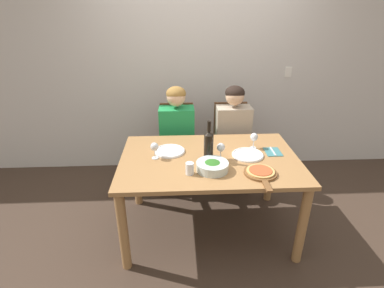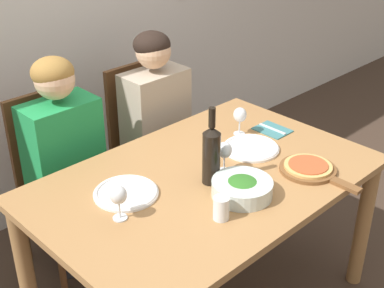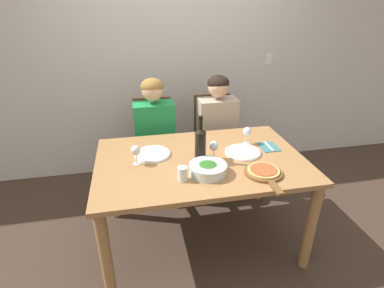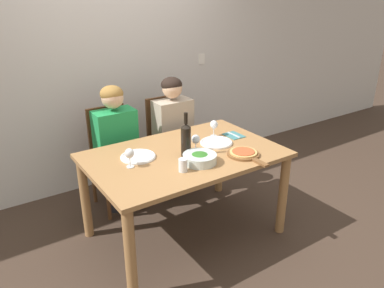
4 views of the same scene
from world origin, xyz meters
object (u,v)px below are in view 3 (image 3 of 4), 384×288
(wine_glass_left, at_px, (136,151))
(wine_glass_centre, at_px, (214,147))
(chair_right, at_px, (214,139))
(wine_glass_right, at_px, (247,132))
(person_woman, at_px, (155,129))
(fork_on_napkin, at_px, (269,147))
(chair_left, at_px, (155,145))
(pizza_on_board, at_px, (264,172))
(dinner_plate_left, at_px, (153,154))
(dinner_plate_right, at_px, (243,152))
(wine_bottle, at_px, (200,144))
(broccoli_bowl, at_px, (208,169))
(person_man, at_px, (217,124))
(water_tumbler, at_px, (183,174))

(wine_glass_left, distance_m, wine_glass_centre, 0.57)
(chair_right, relative_size, wine_glass_right, 6.52)
(wine_glass_right, relative_size, wine_glass_centre, 1.00)
(person_woman, bearing_deg, fork_on_napkin, -36.65)
(chair_left, relative_size, wine_glass_left, 6.52)
(wine_glass_left, bearing_deg, wine_glass_right, 10.21)
(person_woman, distance_m, pizza_on_board, 1.23)
(dinner_plate_left, bearing_deg, dinner_plate_right, -9.03)
(wine_bottle, bearing_deg, wine_glass_right, 26.71)
(chair_right, distance_m, pizza_on_board, 1.19)
(broccoli_bowl, xyz_separation_m, dinner_plate_left, (-0.35, 0.35, -0.03))
(chair_left, height_order, person_man, person_man)
(person_man, height_order, water_tumbler, person_man)
(chair_left, height_order, wine_bottle, wine_bottle)
(wine_glass_centre, bearing_deg, wine_bottle, -168.99)
(person_woman, xyz_separation_m, wine_glass_centre, (0.38, -0.76, 0.14))
(person_man, distance_m, wine_glass_left, 1.10)
(chair_right, bearing_deg, broccoli_bowl, -107.69)
(dinner_plate_right, bearing_deg, wine_glass_centre, -168.68)
(dinner_plate_right, bearing_deg, wine_bottle, -168.77)
(person_man, height_order, broccoli_bowl, person_man)
(dinner_plate_left, xyz_separation_m, wine_glass_left, (-0.12, -0.12, 0.10))
(chair_right, distance_m, wine_glass_right, 0.77)
(person_woman, distance_m, dinner_plate_left, 0.60)
(water_tumbler, bearing_deg, dinner_plate_left, 112.40)
(person_man, relative_size, dinner_plate_right, 4.37)
(pizza_on_board, xyz_separation_m, wine_glass_left, (-0.85, 0.32, 0.09))
(dinner_plate_right, bearing_deg, wine_glass_right, 60.91)
(wine_glass_right, bearing_deg, dinner_plate_left, -176.94)
(chair_left, relative_size, wine_bottle, 2.72)
(wine_glass_right, height_order, wine_glass_centre, same)
(dinner_plate_left, xyz_separation_m, water_tumbler, (0.17, -0.40, 0.04))
(broccoli_bowl, relative_size, fork_on_napkin, 1.46)
(wine_glass_centre, bearing_deg, water_tumbler, -139.01)
(dinner_plate_left, relative_size, wine_glass_left, 1.86)
(person_woman, height_order, fork_on_napkin, person_woman)
(person_woman, relative_size, wine_glass_left, 8.13)
(broccoli_bowl, height_order, fork_on_napkin, broccoli_bowl)
(dinner_plate_right, relative_size, wine_glass_right, 1.86)
(dinner_plate_left, xyz_separation_m, pizza_on_board, (0.73, -0.44, 0.01))
(dinner_plate_right, bearing_deg, wine_glass_left, -179.25)
(wine_glass_centre, bearing_deg, wine_glass_left, 176.02)
(wine_glass_right, bearing_deg, person_woman, 142.03)
(chair_right, height_order, dinner_plate_right, chair_right)
(person_woman, relative_size, fork_on_napkin, 6.82)
(chair_left, xyz_separation_m, person_man, (0.63, -0.12, 0.22))
(chair_left, bearing_deg, chair_right, 0.00)
(broccoli_bowl, distance_m, wine_glass_right, 0.59)
(dinner_plate_right, xyz_separation_m, pizza_on_board, (0.03, -0.33, 0.01))
(fork_on_napkin, bearing_deg, dinner_plate_left, 176.84)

